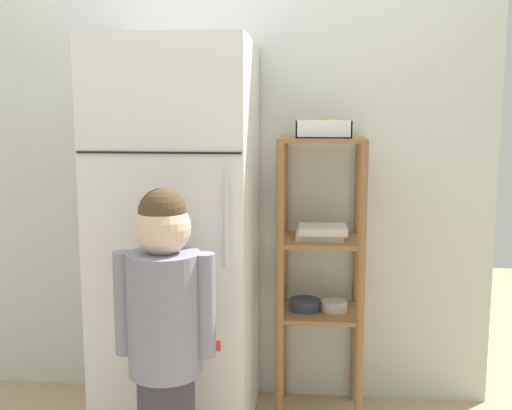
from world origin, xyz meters
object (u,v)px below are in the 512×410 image
(refrigerator, at_px, (178,238))
(pantry_shelf_unit, at_px, (320,258))
(fruit_bin, at_px, (327,130))
(child_standing, at_px, (165,312))

(refrigerator, bearing_deg, pantry_shelf_unit, 11.92)
(refrigerator, relative_size, fruit_bin, 7.14)
(refrigerator, distance_m, pantry_shelf_unit, 0.64)
(pantry_shelf_unit, relative_size, fruit_bin, 5.41)
(refrigerator, height_order, fruit_bin, refrigerator)
(refrigerator, relative_size, child_standing, 1.49)
(fruit_bin, bearing_deg, child_standing, -131.36)
(refrigerator, height_order, pantry_shelf_unit, refrigerator)
(pantry_shelf_unit, bearing_deg, fruit_bin, -25.94)
(child_standing, distance_m, pantry_shelf_unit, 0.85)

